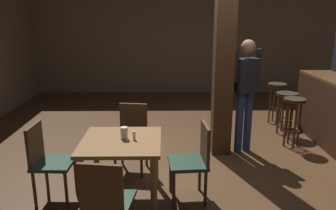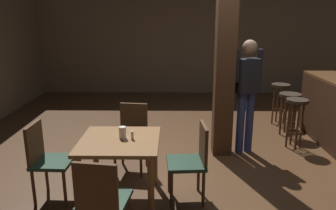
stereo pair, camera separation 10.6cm
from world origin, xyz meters
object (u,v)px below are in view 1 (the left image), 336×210
at_px(chair_south, 106,200).
at_px(bar_stool_far, 277,94).
at_px(chair_east, 195,158).
at_px(chair_north, 132,134).
at_px(salt_shaker, 134,136).
at_px(bar_stool_near, 294,111).
at_px(chair_west, 47,158).
at_px(napkin_cup, 124,133).
at_px(dining_table, 122,151).
at_px(bar_stool_mid, 286,103).
at_px(standing_person, 246,89).
at_px(bar_counter, 334,113).

bearing_deg(chair_south, bar_stool_far, 53.35).
distance_m(chair_east, chair_north, 1.10).
bearing_deg(salt_shaker, bar_stool_near, 33.33).
distance_m(chair_west, napkin_cup, 0.92).
height_order(dining_table, bar_stool_near, bar_stool_near).
relative_size(bar_stool_mid, bar_stool_far, 0.95).
xyz_separation_m(chair_east, standing_person, (0.87, 1.36, 0.50)).
height_order(chair_south, salt_shaker, chair_south).
relative_size(napkin_cup, bar_counter, 0.07).
distance_m(dining_table, chair_south, 0.85).
xyz_separation_m(salt_shaker, bar_counter, (3.03, 1.57, -0.23)).
xyz_separation_m(bar_counter, bar_stool_mid, (-0.54, 0.58, 0.02)).
bearing_deg(chair_north, dining_table, -92.80).
height_order(dining_table, bar_stool_far, bar_stool_far).
height_order(chair_north, bar_stool_mid, chair_north).
height_order(standing_person, bar_stool_far, standing_person).
distance_m(chair_south, bar_stool_near, 3.52).
distance_m(chair_north, standing_person, 1.81).
xyz_separation_m(dining_table, chair_south, (-0.03, -0.84, -0.09)).
xyz_separation_m(chair_north, napkin_cup, (-0.01, -0.76, 0.29)).
distance_m(salt_shaker, bar_stool_near, 2.86).
xyz_separation_m(chair_east, bar_stool_near, (1.71, 1.56, 0.08)).
bearing_deg(bar_counter, chair_west, -158.81).
xyz_separation_m(napkin_cup, bar_counter, (3.14, 1.54, -0.25)).
bearing_deg(bar_counter, napkin_cup, -153.86).
bearing_deg(chair_west, dining_table, -1.22).
distance_m(salt_shaker, bar_counter, 3.42).
bearing_deg(bar_stool_far, bar_stool_mid, -92.82).
height_order(bar_counter, bar_stool_mid, bar_counter).
bearing_deg(chair_north, chair_south, -92.51).
bearing_deg(napkin_cup, salt_shaker, -14.67).
bearing_deg(dining_table, bar_stool_mid, 39.39).
xyz_separation_m(dining_table, chair_east, (0.81, 0.01, -0.09)).
xyz_separation_m(chair_south, bar_stool_near, (2.56, 2.42, 0.08)).
distance_m(chair_west, bar_stool_far, 4.45).
xyz_separation_m(chair_south, chair_north, (0.07, 1.64, 0.00)).
bearing_deg(napkin_cup, standing_person, 38.85).
xyz_separation_m(chair_east, chair_north, (-0.77, 0.79, 0.00)).
distance_m(dining_table, napkin_cup, 0.21).
distance_m(dining_table, bar_stool_near, 2.98).
bearing_deg(dining_table, napkin_cup, 44.94).
relative_size(salt_shaker, standing_person, 0.06).
bearing_deg(bar_stool_mid, chair_east, -130.17).
height_order(chair_east, bar_stool_far, chair_east).
relative_size(chair_east, bar_stool_near, 1.12).
bearing_deg(bar_stool_far, bar_stool_near, -96.10).
height_order(chair_east, bar_counter, bar_counter).
xyz_separation_m(dining_table, chair_west, (-0.84, 0.02, -0.09)).
bearing_deg(chair_south, chair_north, 87.49).
relative_size(chair_south, bar_counter, 0.44).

